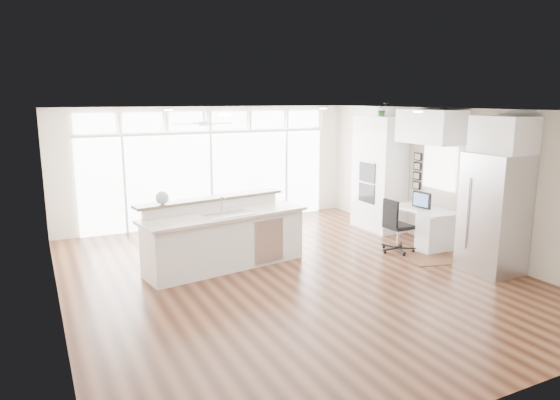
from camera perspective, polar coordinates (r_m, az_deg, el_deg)
name	(u,v)px	position (r m, az deg, el deg)	size (l,w,h in m)	color
floor	(290,275)	(8.38, 1.19, -8.60)	(7.00, 8.00, 0.02)	#3C1F12
ceiling	(291,110)	(7.87, 1.27, 10.26)	(7.00, 8.00, 0.02)	white
wall_back	(210,166)	(11.66, -8.04, 3.89)	(7.00, 0.04, 2.70)	beige
wall_front	(497,270)	(4.96, 23.58, -7.33)	(7.00, 0.04, 2.70)	beige
wall_left	(53,218)	(7.12, -24.54, -1.89)	(0.04, 8.00, 2.70)	beige
wall_right	(452,180)	(10.11, 19.05, 2.23)	(0.04, 8.00, 2.70)	beige
glass_wall	(211,179)	(11.64, -7.90, 2.40)	(5.80, 0.06, 2.08)	white
transom_row	(209,121)	(11.51, -8.08, 8.95)	(5.90, 0.06, 0.40)	white
desk_window	(440,167)	(10.27, 17.77, 3.57)	(0.04, 0.85, 0.85)	white
ceiling_fan	(204,118)	(10.27, -8.70, 9.19)	(1.16, 1.16, 0.32)	silver
recessed_lights	(285,111)	(8.05, 0.59, 10.15)	(3.40, 3.00, 0.02)	white
oven_cabinet	(379,174)	(11.24, 11.28, 2.99)	(0.64, 1.20, 2.50)	white
desk_nook	(423,227)	(10.26, 16.05, -3.00)	(0.72, 1.30, 0.76)	white
upper_cabinets	(431,127)	(9.99, 16.85, 8.03)	(0.64, 1.30, 0.64)	white
refrigerator	(494,214)	(9.01, 23.27, -1.44)	(0.76, 0.90, 2.00)	silver
fridge_cabinet	(504,135)	(8.87, 24.19, 6.82)	(0.64, 0.90, 0.60)	white
framed_photos	(417,171)	(10.73, 15.42, 3.22)	(0.06, 0.22, 0.80)	black
kitchen_island	(226,235)	(8.64, -6.24, -3.94)	(2.92, 1.10, 1.16)	white
rug	(435,259)	(9.57, 17.24, -6.45)	(0.94, 0.68, 0.01)	#3C2113
office_chair	(398,226)	(9.72, 13.39, -2.88)	(0.53, 0.49, 1.02)	black
fishbowl	(162,198)	(8.43, -13.32, 0.26)	(0.22, 0.22, 0.22)	silver
monitor	(422,200)	(10.09, 15.89, 0.02)	(0.07, 0.43, 0.36)	black
keyboard	(414,209)	(10.01, 15.12, -1.03)	(0.12, 0.33, 0.02)	silver
potted_plant	(382,111)	(11.12, 11.56, 9.95)	(0.26, 0.29, 0.23)	#2A6029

